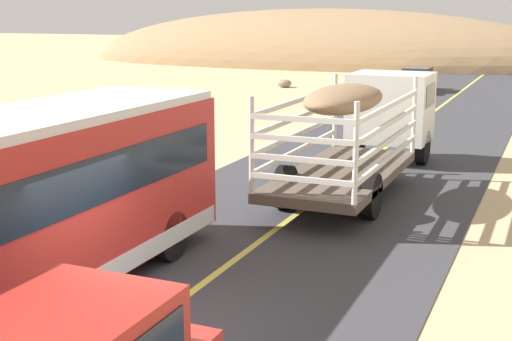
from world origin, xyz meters
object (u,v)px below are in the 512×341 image
livestock_truck (374,117)px  car_far (417,80)px  boulder_mid_field (284,83)px  bus (4,211)px

livestock_truck → car_far: bearing=97.7°
car_far → boulder_mid_field: 8.48m
car_far → livestock_truck: bearing=-82.3°
boulder_mid_field → livestock_truck: bearing=-63.0°
livestock_truck → bus: bus is taller
car_far → bus: bearing=-89.6°
bus → boulder_mid_field: bus is taller
bus → car_far: bus is taller
car_far → boulder_mid_field: bearing=-174.5°
car_far → boulder_mid_field: size_ratio=4.75×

